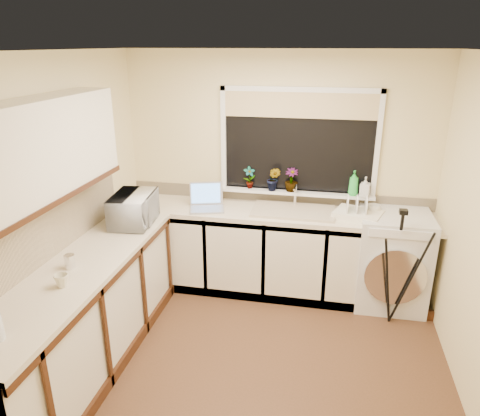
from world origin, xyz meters
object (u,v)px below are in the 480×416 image
plant_c (291,180)px  soap_bottle_green (354,183)px  dish_rack (358,215)px  plant_b (274,179)px  microwave (134,209)px  plant_a (249,178)px  steel_jar (70,262)px  cup_left (62,281)px  kettle (130,216)px  cup_back (374,210)px  laptop (207,202)px  tripod (396,268)px  soap_bottle_clear (365,187)px  washing_machine (391,259)px

plant_c → soap_bottle_green: soap_bottle_green is taller
dish_rack → plant_b: plant_b is taller
microwave → plant_c: (1.39, 0.81, 0.13)m
plant_a → plant_b: size_ratio=0.93×
microwave → steel_jar: bearing=167.2°
soap_bottle_green → cup_left: (-2.03, -2.00, -0.23)m
plant_c → cup_left: 2.46m
plant_b → plant_c: size_ratio=1.04×
kettle → cup_back: kettle is taller
dish_rack → steel_jar: (-2.17, -1.50, 0.02)m
kettle → laptop: bearing=51.0°
plant_a → cup_back: (1.27, -0.15, -0.21)m
plant_b → microwave: bearing=-146.8°
tripod → steel_jar: 2.80m
microwave → cup_back: 2.32m
soap_bottle_green → soap_bottle_clear: (0.11, -0.02, -0.03)m
plant_a → soap_bottle_clear: 1.18m
kettle → plant_a: size_ratio=0.99×
steel_jar → plant_b: (1.31, 1.72, 0.22)m
soap_bottle_clear → cup_left: soap_bottle_clear is taller
laptop → plant_b: (0.66, 0.24, 0.21)m
soap_bottle_green → laptop: bearing=-169.8°
soap_bottle_clear → cup_back: (0.09, -0.11, -0.20)m
dish_rack → washing_machine: bearing=23.4°
dish_rack → plant_b: (-0.86, 0.23, 0.24)m
soap_bottle_green → soap_bottle_clear: soap_bottle_green is taller
microwave → plant_b: (1.21, 0.79, 0.13)m
washing_machine → plant_c: 1.27m
washing_machine → plant_a: plant_a is taller
washing_machine → laptop: bearing=-179.0°
cup_left → soap_bottle_clear: bearing=42.8°
plant_b → cup_back: plant_b is taller
laptop → cup_back: (1.67, 0.13, -0.01)m
kettle → cup_left: bearing=-91.3°
plant_a → plant_b: (0.26, -0.03, 0.01)m
cup_back → dish_rack: bearing=-144.3°
plant_a → plant_c: plant_c is taller
soap_bottle_green → cup_left: 2.86m
cup_back → tripod: bearing=-66.2°
laptop → tripod: (1.87, -0.33, -0.40)m
plant_a → cup_left: size_ratio=2.35×
plant_b → plant_c: 0.18m
microwave → soap_bottle_green: (2.01, 0.81, 0.13)m
laptop → tripod: size_ratio=0.36×
kettle → microwave: (-0.01, 0.12, 0.03)m
steel_jar → soap_bottle_green: bearing=39.4°
laptop → plant_c: plant_c is taller
plant_b → plant_c: (0.18, 0.02, -0.00)m
kettle → plant_a: plant_a is taller
tripod → soap_bottle_clear: soap_bottle_clear is taller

